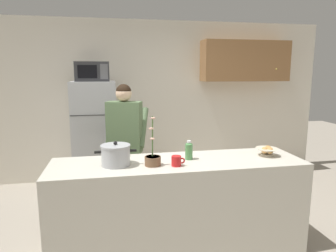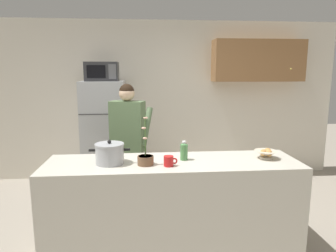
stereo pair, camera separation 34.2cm
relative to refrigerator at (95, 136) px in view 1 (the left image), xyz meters
name	(u,v)px [view 1 (the left image)]	position (x,y,z in m)	size (l,w,h in m)	color
ground_plane	(178,248)	(0.88, -1.85, -0.82)	(14.00, 14.00, 0.00)	#9E9384
back_wall_unit	(163,95)	(1.12, 0.42, 0.58)	(6.00, 0.48, 2.60)	silver
kitchen_island	(178,205)	(0.88, -1.85, -0.36)	(2.45, 0.68, 0.92)	beige
refrigerator	(95,136)	(0.00, 0.00, 0.00)	(0.64, 0.68, 1.64)	#B7BABF
microwave	(92,72)	(0.00, -0.02, 0.96)	(0.48, 0.37, 0.28)	#2D2D30
person_near_pot	(125,134)	(0.41, -0.93, 0.20)	(0.59, 0.53, 1.63)	#726656
cooking_pot	(116,155)	(0.28, -1.87, 0.20)	(0.38, 0.27, 0.23)	#ADAFB5
coffee_mug	(177,161)	(0.83, -2.00, 0.15)	(0.13, 0.09, 0.10)	red
bread_bowl	(267,151)	(1.81, -1.83, 0.15)	(0.23, 0.23, 0.10)	beige
bottle_near_edge	(189,150)	(0.99, -1.81, 0.19)	(0.07, 0.07, 0.19)	#4C8C4C
potted_orchid	(153,159)	(0.61, -1.94, 0.16)	(0.15, 0.15, 0.46)	brown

